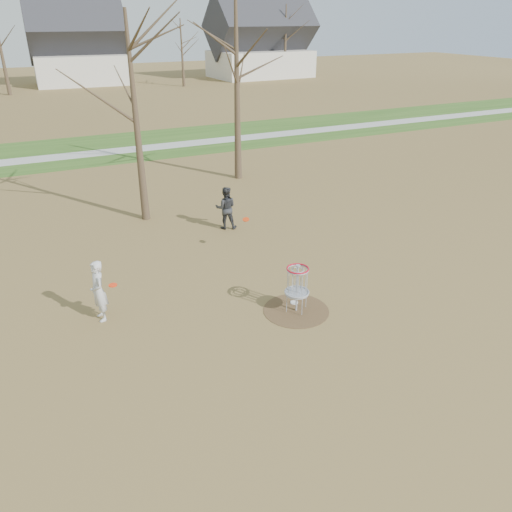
{
  "coord_description": "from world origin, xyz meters",
  "views": [
    {
      "loc": [
        -5.94,
        -10.0,
        7.25
      ],
      "look_at": [
        -0.5,
        1.5,
        1.1
      ],
      "focal_mm": 35.0,
      "sensor_mm": 36.0,
      "label": 1
    }
  ],
  "objects": [
    {
      "name": "ground",
      "position": [
        0.0,
        0.0,
        0.0
      ],
      "size": [
        160.0,
        160.0,
        0.0
      ],
      "primitive_type": "plane",
      "color": "brown",
      "rests_on": "ground"
    },
    {
      "name": "green_band",
      "position": [
        0.0,
        21.0,
        0.01
      ],
      "size": [
        160.0,
        8.0,
        0.01
      ],
      "primitive_type": "cube",
      "color": "#2D5119",
      "rests_on": "ground"
    },
    {
      "name": "footpath",
      "position": [
        0.0,
        20.0,
        0.01
      ],
      "size": [
        160.0,
        1.5,
        0.01
      ],
      "primitive_type": "cube",
      "color": "#9E9E99",
      "rests_on": "green_band"
    },
    {
      "name": "dirt_circle",
      "position": [
        0.0,
        0.0,
        0.01
      ],
      "size": [
        1.8,
        1.8,
        0.01
      ],
      "primitive_type": "cylinder",
      "color": "#47331E",
      "rests_on": "ground"
    },
    {
      "name": "player_standing",
      "position": [
        -4.84,
        1.85,
        0.84
      ],
      "size": [
        0.46,
        0.64,
        1.67
      ],
      "primitive_type": "imported",
      "rotation": [
        0.0,
        0.0,
        -1.47
      ],
      "color": "silver",
      "rests_on": "ground"
    },
    {
      "name": "player_throwing",
      "position": [
        0.5,
        6.25,
        0.81
      ],
      "size": [
        0.95,
        0.85,
        1.61
      ],
      "primitive_type": "imported",
      "rotation": [
        0.0,
        0.0,
        2.77
      ],
      "color": "#2B2C2F",
      "rests_on": "ground"
    },
    {
      "name": "disc_grounded",
      "position": [
        0.14,
        0.36,
        0.02
      ],
      "size": [
        0.22,
        0.22,
        0.02
      ],
      "primitive_type": "cylinder",
      "color": "silver",
      "rests_on": "dirt_circle"
    },
    {
      "name": "discs_in_play",
      "position": [
        -2.01,
        2.78,
        1.16
      ],
      "size": [
        4.96,
        2.48,
        0.25
      ],
      "color": "red",
      "rests_on": "ground"
    },
    {
      "name": "disc_golf_basket",
      "position": [
        0.0,
        0.0,
        0.91
      ],
      "size": [
        0.64,
        0.64,
        1.35
      ],
      "color": "#9EA3AD",
      "rests_on": "ground"
    },
    {
      "name": "bare_trees",
      "position": [
        1.78,
        35.79,
        5.35
      ],
      "size": [
        52.62,
        44.98,
        9.0
      ],
      "color": "#382B1E",
      "rests_on": "ground"
    },
    {
      "name": "houses_row",
      "position": [
        4.32,
        52.56,
        3.52
      ],
      "size": [
        56.51,
        10.01,
        7.26
      ],
      "color": "silver",
      "rests_on": "ground"
    }
  ]
}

